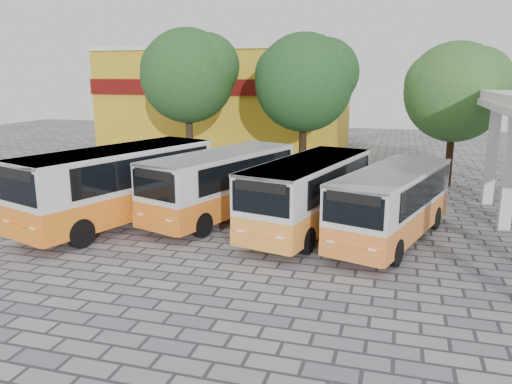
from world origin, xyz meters
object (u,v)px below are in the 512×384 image
(bus_far_left, at_px, (118,181))
(bus_far_right, at_px, (392,201))
(bus_centre_left, at_px, (222,181))
(bus_centre_right, at_px, (309,190))

(bus_far_left, relative_size, bus_far_right, 1.17)
(bus_far_left, xyz_separation_m, bus_centre_left, (3.79, 2.05, -0.17))
(bus_far_right, bearing_deg, bus_far_left, -158.00)
(bus_far_left, bearing_deg, bus_centre_right, 28.05)
(bus_centre_left, height_order, bus_far_right, bus_centre_left)
(bus_far_right, bearing_deg, bus_centre_left, -171.94)
(bus_far_left, relative_size, bus_centre_left, 1.10)
(bus_far_left, distance_m, bus_centre_left, 4.32)
(bus_far_left, distance_m, bus_far_right, 10.98)
(bus_far_left, height_order, bus_far_right, bus_far_left)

